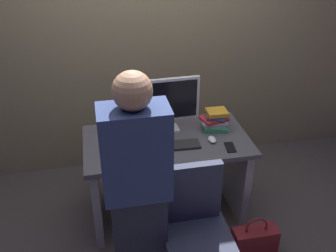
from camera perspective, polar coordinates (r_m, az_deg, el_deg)
ground_plane at (r=3.52m, az=-0.17°, el=-12.50°), size 9.00×9.00×0.00m
wall_back at (r=3.62m, az=-3.19°, el=15.79°), size 6.40×0.10×3.00m
desk at (r=3.20m, az=-0.18°, el=-5.69°), size 1.31×0.71×0.75m
office_chair at (r=2.70m, az=4.12°, el=-16.31°), size 0.52×0.52×0.94m
person_at_desk at (r=2.39m, az=-4.55°, el=-10.00°), size 0.40×0.24×1.64m
monitor at (r=3.08m, az=-0.24°, el=3.58°), size 0.54×0.15×0.46m
keyboard at (r=2.97m, az=0.63°, el=-2.95°), size 0.43×0.15×0.02m
mouse at (r=3.05m, az=6.56°, el=-1.99°), size 0.06×0.10×0.03m
cup_near_keyboard at (r=2.90m, az=-8.89°, el=-3.23°), size 0.08×0.08×0.10m
cup_by_monitor at (r=3.07m, az=-7.87°, el=-1.24°), size 0.08×0.08×0.09m
book_stack at (r=3.20m, az=6.96°, el=0.91°), size 0.24×0.21×0.17m
cell_phone at (r=3.00m, az=9.18°, el=-3.13°), size 0.09×0.15×0.01m
handbag at (r=3.14m, az=12.66°, el=-16.42°), size 0.34×0.14×0.38m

